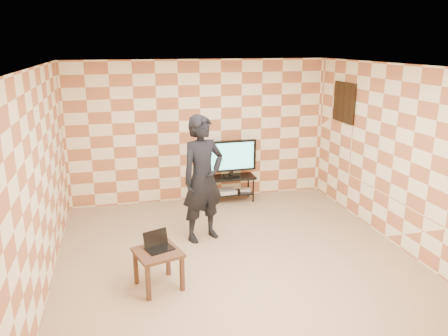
{
  "coord_description": "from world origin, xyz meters",
  "views": [
    {
      "loc": [
        -1.52,
        -5.6,
        2.98
      ],
      "look_at": [
        0.0,
        0.6,
        1.15
      ],
      "focal_mm": 35.0,
      "sensor_mm": 36.0,
      "label": 1
    }
  ],
  "objects_px": {
    "tv_stand": "(231,183)",
    "tv": "(231,157)",
    "person": "(203,179)",
    "side_table": "(158,258)"
  },
  "relations": [
    {
      "from": "tv",
      "to": "side_table",
      "type": "bearing_deg",
      "value": -120.81
    },
    {
      "from": "tv",
      "to": "person",
      "type": "relative_size",
      "value": 0.5
    },
    {
      "from": "person",
      "to": "tv",
      "type": "bearing_deg",
      "value": 38.88
    },
    {
      "from": "tv_stand",
      "to": "tv",
      "type": "relative_size",
      "value": 0.93
    },
    {
      "from": "person",
      "to": "side_table",
      "type": "bearing_deg",
      "value": -144.91
    },
    {
      "from": "tv",
      "to": "person",
      "type": "height_order",
      "value": "person"
    },
    {
      "from": "tv_stand",
      "to": "person",
      "type": "distance_m",
      "value": 1.87
    },
    {
      "from": "tv_stand",
      "to": "tv",
      "type": "xyz_separation_m",
      "value": [
        -0.0,
        -0.0,
        0.53
      ]
    },
    {
      "from": "side_table",
      "to": "person",
      "type": "distance_m",
      "value": 1.63
    },
    {
      "from": "tv",
      "to": "person",
      "type": "bearing_deg",
      "value": -119.05
    }
  ]
}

